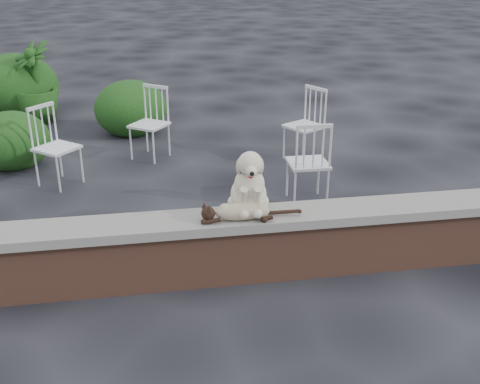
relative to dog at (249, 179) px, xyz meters
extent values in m
plane|color=black|center=(-0.16, -0.07, -0.87)|extent=(60.00, 60.00, 0.00)
cube|color=brown|center=(-0.16, -0.07, -0.62)|extent=(6.00, 0.30, 0.50)
cube|color=slate|center=(-0.16, -0.07, -0.33)|extent=(6.20, 0.40, 0.08)
imported|color=#1D3F12|center=(-2.49, 5.11, -0.23)|extent=(1.00, 1.00, 1.27)
ellipsoid|color=#1D3F12|center=(-2.49, 3.04, -0.53)|extent=(0.96, 0.88, 0.76)
ellipsoid|color=#1D3F12|center=(-2.87, 5.51, -0.38)|extent=(1.37, 1.25, 1.08)
ellipsoid|color=#1D3F12|center=(-1.01, 4.21, -0.49)|extent=(1.07, 0.98, 0.85)
camera|label=1|loc=(-0.78, -4.27, 1.76)|focal=43.06mm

